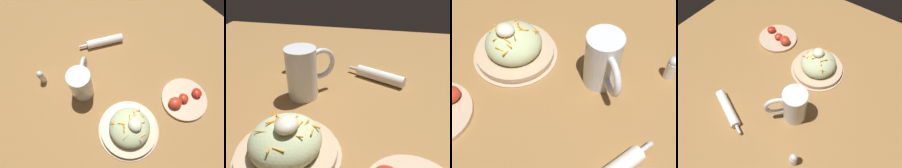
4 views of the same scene
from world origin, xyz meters
TOP-DOWN VIEW (x-y plane):
  - ground_plane at (0.00, 0.00)m, footprint 1.43×1.43m
  - salad_plate at (-0.20, 0.01)m, footprint 0.23×0.23m
  - beer_mug at (0.03, 0.05)m, footprint 0.13×0.13m
  - salt_shaker at (0.18, 0.15)m, footprint 0.03×0.03m

SIDE VIEW (x-z plane):
  - ground_plane at x=0.00m, z-range 0.00..0.00m
  - salad_plate at x=-0.20m, z-range -0.02..0.09m
  - salt_shaker at x=0.18m, z-range 0.00..0.07m
  - beer_mug at x=0.03m, z-range 0.00..0.14m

